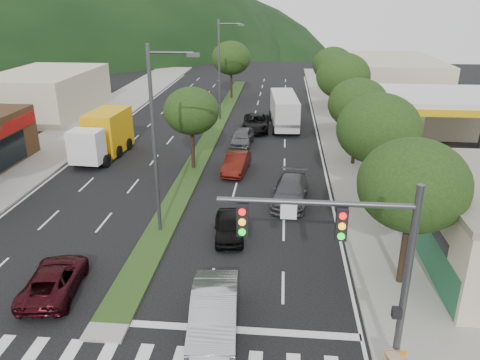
# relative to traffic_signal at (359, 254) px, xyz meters

# --- Properties ---
(ground) EXTENTS (160.00, 160.00, 0.00)m
(ground) POSITION_rel_traffic_signal_xyz_m (-9.03, 1.54, -4.65)
(ground) COLOR black
(ground) RESTS_ON ground
(sidewalk_right) EXTENTS (5.00, 90.00, 0.15)m
(sidewalk_right) POSITION_rel_traffic_signal_xyz_m (3.47, 26.54, -4.57)
(sidewalk_right) COLOR gray
(sidewalk_right) RESTS_ON ground
(sidewalk_left) EXTENTS (6.00, 90.00, 0.15)m
(sidewalk_left) POSITION_rel_traffic_signal_xyz_m (-22.03, 26.54, -4.57)
(sidewalk_left) COLOR gray
(sidewalk_left) RESTS_ON ground
(median) EXTENTS (1.60, 56.00, 0.12)m
(median) POSITION_rel_traffic_signal_xyz_m (-9.03, 29.54, -4.59)
(median) COLOR #223E16
(median) RESTS_ON ground
(traffic_signal) EXTENTS (6.12, 0.40, 7.00)m
(traffic_signal) POSITION_rel_traffic_signal_xyz_m (0.00, 0.00, 0.00)
(traffic_signal) COLOR #47494C
(traffic_signal) RESTS_ON ground
(gas_canopy) EXTENTS (12.20, 8.20, 5.25)m
(gas_canopy) POSITION_rel_traffic_signal_xyz_m (9.97, 23.54, 0.00)
(gas_canopy) COLOR silver
(gas_canopy) RESTS_ON ground
(bldg_left_far) EXTENTS (9.00, 14.00, 4.60)m
(bldg_left_far) POSITION_rel_traffic_signal_xyz_m (-28.03, 35.54, -2.35)
(bldg_left_far) COLOR beige
(bldg_left_far) RESTS_ON ground
(bldg_right_far) EXTENTS (10.00, 16.00, 5.20)m
(bldg_right_far) POSITION_rel_traffic_signal_xyz_m (10.47, 45.54, -2.05)
(bldg_right_far) COLOR beige
(bldg_right_far) RESTS_ON ground
(tree_r_a) EXTENTS (4.60, 4.60, 6.63)m
(tree_r_a) POSITION_rel_traffic_signal_xyz_m (2.97, 5.54, 0.17)
(tree_r_a) COLOR black
(tree_r_a) RESTS_ON sidewalk_right
(tree_r_b) EXTENTS (4.80, 4.80, 6.94)m
(tree_r_b) POSITION_rel_traffic_signal_xyz_m (2.97, 13.54, 0.39)
(tree_r_b) COLOR black
(tree_r_b) RESTS_ON sidewalk_right
(tree_r_c) EXTENTS (4.40, 4.40, 6.48)m
(tree_r_c) POSITION_rel_traffic_signal_xyz_m (2.97, 21.54, 0.10)
(tree_r_c) COLOR black
(tree_r_c) RESTS_ON sidewalk_right
(tree_r_d) EXTENTS (5.00, 5.00, 7.17)m
(tree_r_d) POSITION_rel_traffic_signal_xyz_m (2.97, 31.54, 0.54)
(tree_r_d) COLOR black
(tree_r_d) RESTS_ON sidewalk_right
(tree_r_e) EXTENTS (4.60, 4.60, 6.71)m
(tree_r_e) POSITION_rel_traffic_signal_xyz_m (2.97, 41.54, 0.25)
(tree_r_e) COLOR black
(tree_r_e) RESTS_ON sidewalk_right
(tree_med_near) EXTENTS (4.00, 4.00, 6.02)m
(tree_med_near) POSITION_rel_traffic_signal_xyz_m (-9.03, 19.54, -0.22)
(tree_med_near) COLOR black
(tree_med_near) RESTS_ON median
(tree_med_far) EXTENTS (4.80, 4.80, 6.94)m
(tree_med_far) POSITION_rel_traffic_signal_xyz_m (-9.03, 45.54, 0.36)
(tree_med_far) COLOR black
(tree_med_far) RESTS_ON median
(streetlight_near) EXTENTS (2.60, 0.25, 10.00)m
(streetlight_near) POSITION_rel_traffic_signal_xyz_m (-8.82, 9.54, 0.94)
(streetlight_near) COLOR #47494C
(streetlight_near) RESTS_ON ground
(streetlight_mid) EXTENTS (2.60, 0.25, 10.00)m
(streetlight_mid) POSITION_rel_traffic_signal_xyz_m (-8.82, 34.54, 0.94)
(streetlight_mid) COLOR #47494C
(streetlight_mid) RESTS_ON ground
(sedan_silver) EXTENTS (2.16, 5.14, 1.65)m
(sedan_silver) POSITION_rel_traffic_signal_xyz_m (-4.87, 1.65, -3.82)
(sedan_silver) COLOR #9EA1A6
(sedan_silver) RESTS_ON ground
(suv_maroon) EXTENTS (2.66, 4.77, 1.26)m
(suv_maroon) POSITION_rel_traffic_signal_xyz_m (-12.17, 3.54, -4.02)
(suv_maroon) COLOR black
(suv_maroon) RESTS_ON ground
(car_queue_a) EXTENTS (1.98, 3.91, 1.28)m
(car_queue_a) POSITION_rel_traffic_signal_xyz_m (-5.17, 9.17, -4.01)
(car_queue_a) COLOR black
(car_queue_a) RESTS_ON ground
(car_queue_b) EXTENTS (2.64, 5.35, 1.50)m
(car_queue_b) POSITION_rel_traffic_signal_xyz_m (-1.85, 14.17, -3.90)
(car_queue_b) COLOR #434347
(car_queue_b) RESTS_ON ground
(car_queue_c) EXTENTS (1.92, 4.46, 1.43)m
(car_queue_c) POSITION_rel_traffic_signal_xyz_m (-5.75, 19.17, -3.93)
(car_queue_c) COLOR #4B120C
(car_queue_c) RESTS_ON ground
(car_queue_d) EXTENTS (2.56, 5.41, 1.49)m
(car_queue_d) POSITION_rel_traffic_signal_xyz_m (-5.06, 30.71, -3.90)
(car_queue_d) COLOR black
(car_queue_d) RESTS_ON ground
(car_queue_e) EXTENTS (2.00, 4.49, 1.50)m
(car_queue_e) POSITION_rel_traffic_signal_xyz_m (-5.94, 25.71, -3.90)
(car_queue_e) COLOR #4E4F53
(car_queue_e) RESTS_ON ground
(box_truck) EXTENTS (3.13, 7.22, 3.48)m
(box_truck) POSITION_rel_traffic_signal_xyz_m (-16.70, 22.06, -3.00)
(box_truck) COLOR white
(box_truck) RESTS_ON ground
(motorhome) EXTENTS (3.17, 8.31, 3.12)m
(motorhome) POSITION_rel_traffic_signal_xyz_m (-2.37, 32.42, -2.98)
(motorhome) COLOR #BEBEBE
(motorhome) RESTS_ON ground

